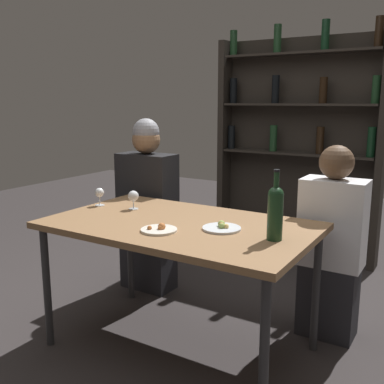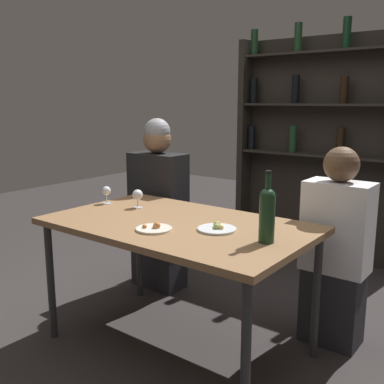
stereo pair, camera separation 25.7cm
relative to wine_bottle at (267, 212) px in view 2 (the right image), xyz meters
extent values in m
plane|color=#332D2D|center=(-0.56, 0.02, -0.90)|extent=(10.00, 10.00, 0.00)
cube|color=olive|center=(-0.56, 0.02, -0.17)|extent=(1.47, 0.88, 0.04)
cylinder|color=#2D2D30|center=(-1.24, -0.35, -0.54)|extent=(0.04, 0.04, 0.72)
cylinder|color=#2D2D30|center=(0.11, -0.35, -0.54)|extent=(0.04, 0.04, 0.72)
cylinder|color=#2D2D30|center=(-1.24, 0.40, -0.54)|extent=(0.04, 0.04, 0.72)
cylinder|color=#2D2D30|center=(0.11, 0.40, -0.54)|extent=(0.04, 0.04, 0.72)
cube|color=#28231E|center=(-0.56, 2.05, 0.08)|extent=(1.45, 0.02, 1.97)
cube|color=#28231E|center=(-1.29, 1.95, 0.08)|extent=(0.06, 0.18, 1.97)
cube|color=#28231E|center=(-0.56, 1.95, 0.05)|extent=(1.37, 0.18, 0.02)
cylinder|color=black|center=(-1.21, 1.95, 0.17)|extent=(0.07, 0.07, 0.22)
cylinder|color=#19381E|center=(-0.78, 1.94, 0.18)|extent=(0.07, 0.07, 0.24)
cylinder|color=black|center=(-0.35, 1.96, 0.18)|extent=(0.07, 0.07, 0.24)
cube|color=#28231E|center=(-0.56, 1.95, 0.48)|extent=(1.37, 0.18, 0.02)
cylinder|color=black|center=(-1.20, 1.96, 0.61)|extent=(0.07, 0.07, 0.23)
cylinder|color=black|center=(-0.78, 1.95, 0.62)|extent=(0.07, 0.07, 0.25)
cylinder|color=black|center=(-0.35, 1.95, 0.60)|extent=(0.07, 0.07, 0.22)
cube|color=#28231E|center=(-0.56, 1.95, 0.92)|extent=(1.37, 0.18, 0.02)
cylinder|color=#19381E|center=(-1.21, 1.96, 1.04)|extent=(0.07, 0.07, 0.23)
cylinder|color=#19381E|center=(-0.78, 1.95, 1.05)|extent=(0.07, 0.07, 0.25)
cylinder|color=black|center=(-0.35, 1.95, 1.05)|extent=(0.07, 0.07, 0.25)
cylinder|color=#19381E|center=(0.00, 0.00, -0.04)|extent=(0.08, 0.08, 0.22)
sphere|color=#19381E|center=(0.00, 0.00, 0.08)|extent=(0.08, 0.08, 0.08)
cylinder|color=#19381E|center=(0.00, 0.00, 0.13)|extent=(0.03, 0.03, 0.11)
cylinder|color=black|center=(0.00, 0.00, 0.19)|extent=(0.03, 0.03, 0.01)
cylinder|color=silver|center=(-0.98, 0.14, -0.15)|extent=(0.06, 0.06, 0.00)
cylinder|color=silver|center=(-0.98, 0.14, -0.11)|extent=(0.01, 0.01, 0.06)
sphere|color=silver|center=(-0.98, 0.14, -0.06)|extent=(0.07, 0.07, 0.07)
cylinder|color=silver|center=(-1.23, 0.10, -0.15)|extent=(0.06, 0.06, 0.00)
cylinder|color=silver|center=(-1.23, 0.10, -0.11)|extent=(0.01, 0.01, 0.07)
sphere|color=silver|center=(-1.23, 0.10, -0.06)|extent=(0.06, 0.06, 0.06)
cylinder|color=silver|center=(-0.30, 0.03, -0.14)|extent=(0.20, 0.20, 0.01)
sphere|color=#99B256|center=(-0.31, 0.03, -0.13)|extent=(0.03, 0.03, 0.03)
sphere|color=#99B256|center=(-0.29, 0.01, -0.13)|extent=(0.03, 0.03, 0.03)
sphere|color=#99B256|center=(-0.31, 0.04, -0.12)|extent=(0.04, 0.04, 0.04)
sphere|color=#E5BC66|center=(-0.27, 0.02, -0.13)|extent=(0.03, 0.03, 0.03)
sphere|color=#C67038|center=(-0.30, 0.02, -0.13)|extent=(0.03, 0.03, 0.03)
cylinder|color=silver|center=(-0.56, -0.17, -0.14)|extent=(0.19, 0.19, 0.01)
sphere|color=#C67038|center=(-0.60, -0.20, -0.13)|extent=(0.02, 0.02, 0.02)
sphere|color=#C67038|center=(-0.55, -0.18, -0.13)|extent=(0.03, 0.03, 0.03)
sphere|color=gold|center=(-0.55, -0.16, -0.13)|extent=(0.03, 0.03, 0.03)
sphere|color=#C67038|center=(-0.55, -0.16, -0.12)|extent=(0.04, 0.04, 0.04)
cube|color=#26262B|center=(-1.24, 0.62, -0.68)|extent=(0.39, 0.22, 0.45)
cube|color=black|center=(-1.24, 0.62, -0.16)|extent=(0.43, 0.22, 0.59)
sphere|color=#8C6647|center=(-1.24, 0.62, 0.24)|extent=(0.21, 0.21, 0.21)
sphere|color=gray|center=(-1.24, 0.62, 0.29)|extent=(0.20, 0.20, 0.20)
cube|color=#26262B|center=(0.12, 0.62, -0.68)|extent=(0.33, 0.22, 0.45)
cube|color=white|center=(0.12, 0.62, -0.19)|extent=(0.37, 0.22, 0.52)
sphere|color=brown|center=(0.12, 0.62, 0.17)|extent=(0.20, 0.20, 0.20)
camera|label=1|loc=(0.75, -1.99, 0.52)|focal=42.00mm
camera|label=2|loc=(0.96, -1.85, 0.52)|focal=42.00mm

